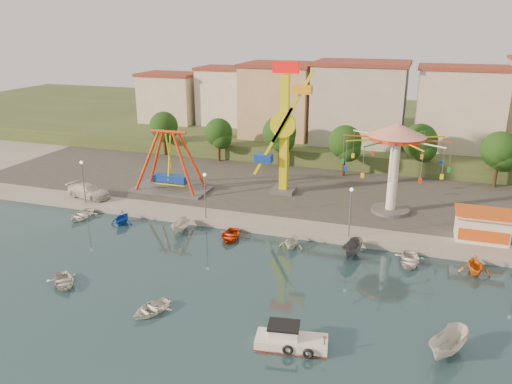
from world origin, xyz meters
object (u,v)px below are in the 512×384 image
at_px(kamikaze_tower, 286,132).
at_px(van, 89,191).
at_px(skiff, 449,345).
at_px(rowboat_a, 63,281).
at_px(pirate_ship_ride, 170,162).
at_px(cabin_motorboat, 290,341).
at_px(wave_swinger, 396,148).

height_order(kamikaze_tower, van, kamikaze_tower).
distance_m(skiff, van, 45.81).
distance_m(kamikaze_tower, rowboat_a, 31.64).
distance_m(pirate_ship_ride, skiff, 41.44).
height_order(pirate_ship_ride, cabin_motorboat, pirate_ship_ride).
bearing_deg(cabin_motorboat, rowboat_a, 164.95).
height_order(kamikaze_tower, skiff, kamikaze_tower).
distance_m(pirate_ship_ride, van, 10.70).
bearing_deg(skiff, kamikaze_tower, 151.80).
bearing_deg(pirate_ship_ride, van, -145.50).
relative_size(pirate_ship_ride, kamikaze_tower, 0.61).
height_order(rowboat_a, skiff, skiff).
xyz_separation_m(wave_swinger, cabin_motorboat, (-4.73, -27.59, -7.72)).
bearing_deg(cabin_motorboat, kamikaze_tower, 96.92).
relative_size(kamikaze_tower, cabin_motorboat, 3.15).
bearing_deg(pirate_ship_ride, skiff, -35.68).
bearing_deg(kamikaze_tower, pirate_ship_ride, -165.61).
bearing_deg(van, kamikaze_tower, -57.60).
relative_size(kamikaze_tower, rowboat_a, 4.67).
height_order(pirate_ship_ride, rowboat_a, pirate_ship_ride).
xyz_separation_m(wave_swinger, van, (-36.31, -6.86, -6.75)).
height_order(wave_swinger, cabin_motorboat, wave_swinger).
bearing_deg(kamikaze_tower, cabin_motorboat, -73.99).
relative_size(rowboat_a, van, 0.60).
bearing_deg(kamikaze_tower, wave_swinger, -11.25).
bearing_deg(cabin_motorboat, wave_swinger, 71.18).
distance_m(cabin_motorboat, skiff, 10.73).
relative_size(wave_swinger, cabin_motorboat, 2.21).
relative_size(pirate_ship_ride, wave_swinger, 0.86).
bearing_deg(wave_swinger, kamikaze_tower, 168.75).
bearing_deg(skiff, pirate_ship_ride, 171.59).
height_order(skiff, van, van).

